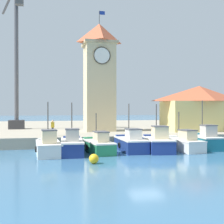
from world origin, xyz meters
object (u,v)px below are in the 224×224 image
warehouse_right (199,108)px  fishing_boat_left_outer (72,145)px  fishing_boat_left_inner (98,145)px  mooring_buoy (94,159)px  fishing_boat_center (158,143)px  port_crane_near (16,72)px  clock_tower (99,75)px  fishing_boat_far_left (48,146)px  fishing_boat_right_inner (205,141)px  dock_worker_near_tower (53,128)px  fishing_boat_mid_right (183,143)px  fishing_boat_mid_left (131,143)px

warehouse_right → fishing_boat_left_outer: bearing=-150.2°
fishing_boat_left_outer → fishing_boat_left_inner: fishing_boat_left_outer is taller
fishing_boat_left_outer → mooring_buoy: 5.04m
warehouse_right → fishing_boat_center: bearing=-133.5°
fishing_boat_left_outer → port_crane_near: size_ratio=0.26×
clock_tower → warehouse_right: 13.23m
fishing_boat_far_left → fishing_boat_left_inner: (4.30, 0.60, -0.06)m
fishing_boat_right_inner → fishing_boat_far_left: bearing=-177.1°
clock_tower → port_crane_near: (-10.46, 5.97, 0.79)m
clock_tower → dock_worker_near_tower: 10.41m
clock_tower → fishing_boat_center: bearing=-74.0°
clock_tower → dock_worker_near_tower: clock_tower is taller
fishing_boat_center → port_crane_near: (-13.81, 17.70, 8.06)m
fishing_boat_mid_right → warehouse_right: size_ratio=0.58×
fishing_boat_left_inner → fishing_boat_mid_right: fishing_boat_mid_right is taller
fishing_boat_center → fishing_boat_right_inner: fishing_boat_right_inner is taller
fishing_boat_right_inner → fishing_boat_center: bearing=-173.4°
dock_worker_near_tower → fishing_boat_mid_left: bearing=-35.9°
warehouse_right → port_crane_near: bearing=160.4°
mooring_buoy → fishing_boat_mid_right: bearing=29.4°
fishing_boat_left_outer → clock_tower: size_ratio=0.35×
port_crane_near → fishing_boat_mid_right: bearing=-47.0°
fishing_boat_left_inner → fishing_boat_far_left: bearing=-172.0°
fishing_boat_far_left → warehouse_right: (18.71, 9.70, 3.25)m
fishing_boat_center → dock_worker_near_tower: fishing_boat_center is taller
port_crane_near → mooring_buoy: 25.23m
fishing_boat_far_left → fishing_boat_mid_right: size_ratio=0.95×
fishing_boat_far_left → fishing_boat_left_inner: fishing_boat_far_left is taller
fishing_boat_far_left → dock_worker_near_tower: (0.47, 5.83, 1.20)m
fishing_boat_right_inner → mooring_buoy: (-11.54, -5.51, -0.47)m
port_crane_near → dock_worker_near_tower: bearing=-69.0°
warehouse_right → port_crane_near: port_crane_near is taller
clock_tower → dock_worker_near_tower: bearing=-134.0°
warehouse_right → mooring_buoy: warehouse_right is taller
fishing_boat_center → fishing_boat_left_outer: bearing=-179.7°
fishing_boat_left_outer → clock_tower: clock_tower is taller
clock_tower → warehouse_right: clock_tower is taller
warehouse_right → mooring_buoy: 21.60m
fishing_boat_far_left → fishing_boat_mid_left: fishing_boat_far_left is taller
mooring_buoy → fishing_boat_mid_left: bearing=52.9°
fishing_boat_center → fishing_boat_mid_right: bearing=4.3°
fishing_boat_right_inner → port_crane_near: (-18.76, 17.12, 8.05)m
fishing_boat_left_inner → port_crane_near: 20.88m
fishing_boat_far_left → mooring_buoy: 5.70m
fishing_boat_mid_left → clock_tower: (-1.02, 11.03, 7.33)m
clock_tower → fishing_boat_left_outer: bearing=-110.4°
warehouse_right → dock_worker_near_tower: (-18.24, -3.87, -2.04)m
fishing_boat_far_left → fishing_boat_left_inner: bearing=8.0°
fishing_boat_left_inner → port_crane_near: (-8.44, 17.25, 8.20)m
fishing_boat_center → dock_worker_near_tower: (-9.20, 5.67, 1.14)m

